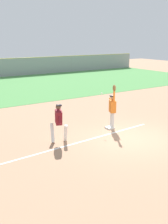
{
  "coord_description": "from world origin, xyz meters",
  "views": [
    {
      "loc": [
        -8.06,
        -8.6,
        4.45
      ],
      "look_at": [
        -1.37,
        1.76,
        1.05
      ],
      "focal_mm": 43.05,
      "sensor_mm": 36.0,
      "label": 1
    }
  ],
  "objects_px": {
    "first_base": "(110,128)",
    "runner": "(59,121)",
    "fielder": "(113,107)",
    "parked_car_blue": "(37,66)",
    "baseball": "(102,93)"
  },
  "relations": [
    {
      "from": "first_base",
      "to": "runner",
      "type": "distance_m",
      "value": 3.19
    },
    {
      "from": "first_base",
      "to": "fielder",
      "type": "relative_size",
      "value": 0.17
    },
    {
      "from": "runner",
      "to": "parked_car_blue",
      "type": "bearing_deg",
      "value": 87.25
    },
    {
      "from": "first_base",
      "to": "parked_car_blue",
      "type": "xyz_separation_m",
      "value": [
        6.8,
        25.06,
        0.63
      ]
    },
    {
      "from": "runner",
      "to": "first_base",
      "type": "bearing_deg",
      "value": 23.2
    },
    {
      "from": "baseball",
      "to": "runner",
      "type": "bearing_deg",
      "value": -168.13
    },
    {
      "from": "first_base",
      "to": "fielder",
      "type": "xyz_separation_m",
      "value": [
        0.11,
        -0.05,
        1.08
      ]
    },
    {
      "from": "first_base",
      "to": "baseball",
      "type": "relative_size",
      "value": 5.14
    },
    {
      "from": "runner",
      "to": "parked_car_blue",
      "type": "relative_size",
      "value": 0.38
    },
    {
      "from": "first_base",
      "to": "fielder",
      "type": "bearing_deg",
      "value": -24.79
    },
    {
      "from": "baseball",
      "to": "parked_car_blue",
      "type": "bearing_deg",
      "value": 73.97
    },
    {
      "from": "parked_car_blue",
      "to": "runner",
      "type": "bearing_deg",
      "value": -113.42
    },
    {
      "from": "runner",
      "to": "fielder",
      "type": "bearing_deg",
      "value": 22.13
    },
    {
      "from": "first_base",
      "to": "baseball",
      "type": "height_order",
      "value": "baseball"
    },
    {
      "from": "first_base",
      "to": "runner",
      "type": "height_order",
      "value": "runner"
    }
  ]
}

